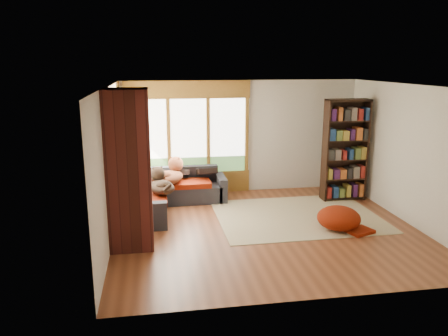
{
  "coord_description": "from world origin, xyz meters",
  "views": [
    {
      "loc": [
        -1.99,
        -7.34,
        3.0
      ],
      "look_at": [
        -0.63,
        0.96,
        0.95
      ],
      "focal_mm": 35.0,
      "sensor_mm": 36.0,
      "label": 1
    }
  ],
  "objects_px": {
    "brick_chimney": "(129,170)",
    "area_rug": "(297,216)",
    "sectional_sofa": "(157,192)",
    "dog_tan": "(170,170)",
    "bookshelf": "(345,150)",
    "dog_brindle": "(160,179)",
    "pouf": "(339,217)"
  },
  "relations": [
    {
      "from": "brick_chimney",
      "to": "pouf",
      "type": "height_order",
      "value": "brick_chimney"
    },
    {
      "from": "dog_brindle",
      "to": "dog_tan",
      "type": "bearing_deg",
      "value": -33.77
    },
    {
      "from": "area_rug",
      "to": "pouf",
      "type": "relative_size",
      "value": 4.02
    },
    {
      "from": "bookshelf",
      "to": "pouf",
      "type": "relative_size",
      "value": 2.83
    },
    {
      "from": "sectional_sofa",
      "to": "pouf",
      "type": "xyz_separation_m",
      "value": [
        3.26,
        -1.92,
        -0.08
      ]
    },
    {
      "from": "area_rug",
      "to": "sectional_sofa",
      "type": "bearing_deg",
      "value": 157.27
    },
    {
      "from": "pouf",
      "to": "dog_brindle",
      "type": "distance_m",
      "value": 3.48
    },
    {
      "from": "brick_chimney",
      "to": "sectional_sofa",
      "type": "distance_m",
      "value": 2.32
    },
    {
      "from": "sectional_sofa",
      "to": "pouf",
      "type": "bearing_deg",
      "value": -30.52
    },
    {
      "from": "brick_chimney",
      "to": "area_rug",
      "type": "relative_size",
      "value": 0.82
    },
    {
      "from": "area_rug",
      "to": "bookshelf",
      "type": "xyz_separation_m",
      "value": [
        1.36,
        0.92,
        1.11
      ]
    },
    {
      "from": "pouf",
      "to": "dog_brindle",
      "type": "bearing_deg",
      "value": 158.11
    },
    {
      "from": "bookshelf",
      "to": "dog_tan",
      "type": "xyz_separation_m",
      "value": [
        -3.81,
        0.24,
        -0.34
      ]
    },
    {
      "from": "brick_chimney",
      "to": "dog_tan",
      "type": "xyz_separation_m",
      "value": [
        0.73,
        2.06,
        -0.53
      ]
    },
    {
      "from": "brick_chimney",
      "to": "bookshelf",
      "type": "distance_m",
      "value": 4.9
    },
    {
      "from": "sectional_sofa",
      "to": "dog_brindle",
      "type": "xyz_separation_m",
      "value": [
        0.07,
        -0.64,
        0.44
      ]
    },
    {
      "from": "sectional_sofa",
      "to": "area_rug",
      "type": "relative_size",
      "value": 0.69
    },
    {
      "from": "pouf",
      "to": "area_rug",
      "type": "bearing_deg",
      "value": 124.05
    },
    {
      "from": "brick_chimney",
      "to": "pouf",
      "type": "relative_size",
      "value": 3.3
    },
    {
      "from": "sectional_sofa",
      "to": "dog_brindle",
      "type": "height_order",
      "value": "dog_brindle"
    },
    {
      "from": "sectional_sofa",
      "to": "dog_tan",
      "type": "bearing_deg",
      "value": 2.73
    },
    {
      "from": "brick_chimney",
      "to": "sectional_sofa",
      "type": "relative_size",
      "value": 1.18
    },
    {
      "from": "sectional_sofa",
      "to": "dog_brindle",
      "type": "relative_size",
      "value": 2.58
    },
    {
      "from": "bookshelf",
      "to": "pouf",
      "type": "height_order",
      "value": "bookshelf"
    },
    {
      "from": "pouf",
      "to": "dog_tan",
      "type": "xyz_separation_m",
      "value": [
        -2.98,
        1.94,
        0.55
      ]
    },
    {
      "from": "bookshelf",
      "to": "dog_tan",
      "type": "distance_m",
      "value": 3.83
    },
    {
      "from": "brick_chimney",
      "to": "dog_brindle",
      "type": "height_order",
      "value": "brick_chimney"
    },
    {
      "from": "brick_chimney",
      "to": "dog_brindle",
      "type": "bearing_deg",
      "value": 70.0
    },
    {
      "from": "brick_chimney",
      "to": "sectional_sofa",
      "type": "xyz_separation_m",
      "value": [
        0.45,
        2.05,
        -1.0
      ]
    },
    {
      "from": "sectional_sofa",
      "to": "pouf",
      "type": "distance_m",
      "value": 3.79
    },
    {
      "from": "area_rug",
      "to": "dog_tan",
      "type": "distance_m",
      "value": 2.82
    },
    {
      "from": "area_rug",
      "to": "bookshelf",
      "type": "relative_size",
      "value": 1.42
    }
  ]
}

